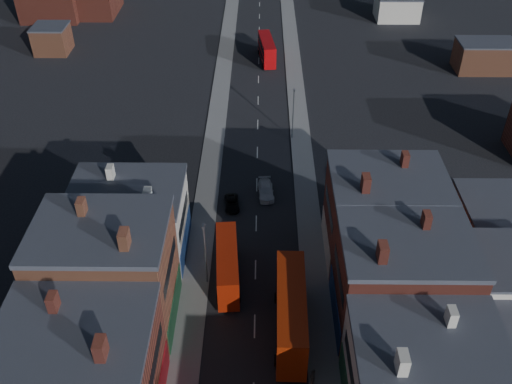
{
  "coord_description": "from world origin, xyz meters",
  "views": [
    {
      "loc": [
        0.53,
        -13.52,
        44.92
      ],
      "look_at": [
        0.0,
        37.52,
        6.67
      ],
      "focal_mm": 40.0,
      "sensor_mm": 36.0,
      "label": 1
    }
  ],
  "objects_px": {
    "bus_0": "(227,265)",
    "car_2": "(232,203)",
    "bus_2": "(267,49)",
    "ped_3": "(313,377)",
    "car_3": "(266,190)",
    "bus_1": "(291,312)"
  },
  "relations": [
    {
      "from": "car_2",
      "to": "car_3",
      "type": "xyz_separation_m",
      "value": [
        4.32,
        2.59,
        0.15
      ]
    },
    {
      "from": "bus_2",
      "to": "car_2",
      "type": "xyz_separation_m",
      "value": [
        -4.62,
        -44.92,
        -1.74
      ]
    },
    {
      "from": "bus_2",
      "to": "ped_3",
      "type": "distance_m",
      "value": 70.91
    },
    {
      "from": "bus_0",
      "to": "bus_1",
      "type": "bearing_deg",
      "value": -51.45
    },
    {
      "from": "bus_2",
      "to": "car_3",
      "type": "bearing_deg",
      "value": -97.67
    },
    {
      "from": "bus_0",
      "to": "car_2",
      "type": "relative_size",
      "value": 2.57
    },
    {
      "from": "bus_0",
      "to": "bus_2",
      "type": "xyz_separation_m",
      "value": [
        4.48,
        57.81,
        0.01
      ]
    },
    {
      "from": "car_2",
      "to": "car_3",
      "type": "height_order",
      "value": "car_3"
    },
    {
      "from": "bus_0",
      "to": "car_2",
      "type": "height_order",
      "value": "bus_0"
    },
    {
      "from": "bus_0",
      "to": "bus_1",
      "type": "distance_m",
      "value": 9.56
    },
    {
      "from": "bus_0",
      "to": "bus_2",
      "type": "distance_m",
      "value": 57.99
    },
    {
      "from": "bus_0",
      "to": "car_3",
      "type": "distance_m",
      "value": 16.11
    },
    {
      "from": "ped_3",
      "to": "bus_2",
      "type": "bearing_deg",
      "value": -2.46
    },
    {
      "from": "car_2",
      "to": "ped_3",
      "type": "relative_size",
      "value": 1.98
    },
    {
      "from": "bus_0",
      "to": "ped_3",
      "type": "relative_size",
      "value": 5.07
    },
    {
      "from": "bus_0",
      "to": "car_2",
      "type": "xyz_separation_m",
      "value": [
        -0.13,
        12.9,
        -1.73
      ]
    },
    {
      "from": "ped_3",
      "to": "car_3",
      "type": "bearing_deg",
      "value": 2.66
    },
    {
      "from": "bus_0",
      "to": "car_3",
      "type": "xyz_separation_m",
      "value": [
        4.18,
        15.48,
        -1.58
      ]
    },
    {
      "from": "car_2",
      "to": "bus_2",
      "type": "bearing_deg",
      "value": 78.06
    },
    {
      "from": "bus_0",
      "to": "car_3",
      "type": "bearing_deg",
      "value": 70.62
    },
    {
      "from": "bus_1",
      "to": "car_3",
      "type": "bearing_deg",
      "value": 96.95
    },
    {
      "from": "car_2",
      "to": "ped_3",
      "type": "height_order",
      "value": "ped_3"
    }
  ]
}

